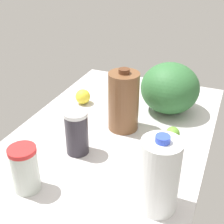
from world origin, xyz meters
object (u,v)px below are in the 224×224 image
watermelon (170,88)px  shaker_bottle (77,132)px  milk_jug (159,176)px  chocolate_milk_jug (124,101)px  lemon_by_jug (83,97)px  lime_loose (173,134)px  tumbler_cup (25,169)px

watermelon → shaker_bottle: bearing=151.9°
shaker_bottle → milk_jug: bearing=-113.6°
milk_jug → chocolate_milk_jug: chocolate_milk_jug is taller
chocolate_milk_jug → lemon_by_jug: size_ratio=3.71×
lime_loose → watermelon: bearing=17.8°
lemon_by_jug → lime_loose: 48.50cm
shaker_bottle → tumbler_cup: size_ratio=1.09×
chocolate_milk_jug → lemon_by_jug: (12.95, 25.40, -8.76)cm
milk_jug → lemon_by_jug: size_ratio=3.53×
watermelon → lime_loose: watermelon is taller
chocolate_milk_jug → milk_jug: bearing=-146.3°
shaker_bottle → chocolate_milk_jug: chocolate_milk_jug is taller
shaker_bottle → chocolate_milk_jug: bearing=-23.4°
milk_jug → chocolate_milk_jug: (37.04, 24.68, 0.63)cm
chocolate_milk_jug → lime_loose: size_ratio=4.70×
shaker_bottle → milk_jug: (-14.93, -34.24, 3.19)cm
tumbler_cup → lime_loose: (44.38, -36.07, -4.99)cm
chocolate_milk_jug → lemon_by_jug: chocolate_milk_jug is taller
milk_jug → lime_loose: milk_jug is taller
tumbler_cup → chocolate_milk_jug: 48.02cm
tumbler_cup → lime_loose: tumbler_cup is taller
tumbler_cup → chocolate_milk_jug: (45.39, -15.03, 4.51)cm
watermelon → tumbler_cup: watermelon is taller
chocolate_milk_jug → lime_loose: (-1.01, -21.05, -9.51)cm
milk_jug → lemon_by_jug: (49.99, 50.08, -8.13)cm
lemon_by_jug → chocolate_milk_jug: bearing=-117.0°
watermelon → milk_jug: (-58.66, -10.92, 0.41)cm
tumbler_cup → milk_jug: 40.76cm
shaker_bottle → milk_jug: milk_jug is taller
lemon_by_jug → lime_loose: bearing=-106.7°
milk_jug → watermelon: bearing=10.5°
shaker_bottle → lemon_by_jug: size_ratio=2.39×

